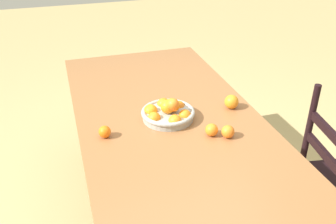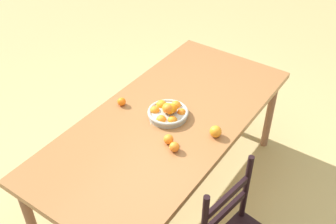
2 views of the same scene
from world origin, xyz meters
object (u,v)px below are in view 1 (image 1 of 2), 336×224
Objects in this scene: dining_table at (171,131)px; orange_loose_2 at (231,102)px; orange_loose_1 at (212,130)px; fruit_bowl at (168,112)px; orange_loose_0 at (228,132)px; orange_loose_3 at (105,132)px.

dining_table is 0.38m from orange_loose_2.
orange_loose_2 reaches higher than dining_table.
orange_loose_1 is at bearing -43.03° from orange_loose_2.
fruit_bowl is at bearing -88.64° from orange_loose_2.
orange_loose_2 is (-0.27, 0.15, 0.01)m from orange_loose_0.
fruit_bowl is 4.44× the size of orange_loose_1.
orange_loose_2 is (-0.01, 0.38, 0.00)m from fruit_bowl.
orange_loose_0 is (0.24, 0.22, 0.10)m from dining_table.
dining_table is 0.11m from fruit_bowl.
orange_loose_0 is 0.82× the size of orange_loose_2.
orange_loose_3 is (-0.14, -0.51, -0.00)m from orange_loose_1.
orange_loose_2 reaches higher than orange_loose_0.
dining_table is at bearing -137.29° from orange_loose_0.
orange_loose_3 is (0.08, -0.35, -0.01)m from fruit_bowl.
fruit_bowl is 0.38m from orange_loose_2.
dining_table is at bearing -85.15° from orange_loose_2.
orange_loose_3 is (0.09, -0.73, -0.01)m from orange_loose_2.
orange_loose_3 is at bearing -76.63° from fruit_bowl.
orange_loose_0 is 0.08m from orange_loose_1.
fruit_bowl reaches higher than orange_loose_3.
fruit_bowl is at bearing -158.19° from dining_table.
orange_loose_0 reaches higher than dining_table.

